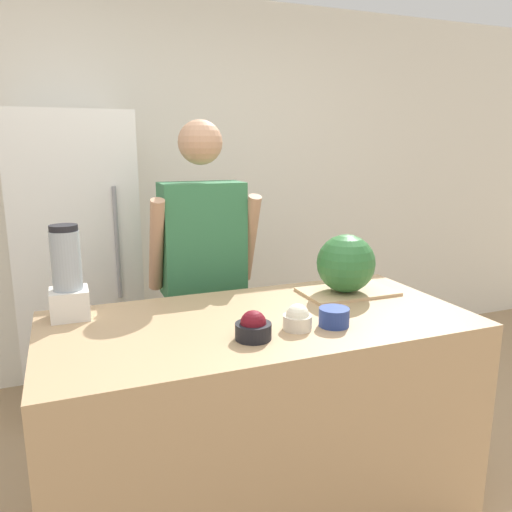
{
  "coord_description": "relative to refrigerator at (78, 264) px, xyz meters",
  "views": [
    {
      "loc": [
        -0.71,
        -1.37,
        1.61
      ],
      "look_at": [
        0.0,
        0.46,
        1.17
      ],
      "focal_mm": 35.0,
      "sensor_mm": 36.0,
      "label": 1
    }
  ],
  "objects": [
    {
      "name": "bowl_cream",
      "position": [
        0.74,
        -1.54,
        0.07
      ],
      "size": [
        0.11,
        0.11,
        0.1
      ],
      "color": "beige",
      "rests_on": "counter_island"
    },
    {
      "name": "person",
      "position": [
        0.61,
        -0.66,
        -0.0
      ],
      "size": [
        0.57,
        0.27,
        1.74
      ],
      "color": "gray",
      "rests_on": "ground_plane"
    },
    {
      "name": "wall_back",
      "position": [
        0.65,
        0.38,
        0.4
      ],
      "size": [
        8.0,
        0.06,
        2.6
      ],
      "color": "white",
      "rests_on": "ground_plane"
    },
    {
      "name": "cutting_board",
      "position": [
        1.17,
        -1.19,
        0.03
      ],
      "size": [
        0.44,
        0.27,
        0.01
      ],
      "color": "tan",
      "rests_on": "counter_island"
    },
    {
      "name": "refrigerator",
      "position": [
        0.0,
        0.0,
        0.0
      ],
      "size": [
        0.68,
        0.69,
        1.8
      ],
      "color": "white",
      "rests_on": "ground_plane"
    },
    {
      "name": "blender",
      "position": [
        -0.07,
        -1.08,
        0.19
      ],
      "size": [
        0.15,
        0.15,
        0.38
      ],
      "color": "silver",
      "rests_on": "counter_island"
    },
    {
      "name": "bowl_cherries",
      "position": [
        0.54,
        -1.57,
        0.07
      ],
      "size": [
        0.13,
        0.13,
        0.11
      ],
      "color": "black",
      "rests_on": "counter_island"
    },
    {
      "name": "watermelon",
      "position": [
        1.14,
        -1.21,
        0.17
      ],
      "size": [
        0.27,
        0.27,
        0.27
      ],
      "color": "#2D6B33",
      "rests_on": "cutting_board"
    },
    {
      "name": "counter_island",
      "position": [
        0.65,
        -1.37,
        -0.44
      ],
      "size": [
        1.72,
        0.84,
        0.92
      ],
      "color": "tan",
      "rests_on": "ground_plane"
    },
    {
      "name": "bowl_small_blue",
      "position": [
        0.89,
        -1.56,
        0.06
      ],
      "size": [
        0.12,
        0.12,
        0.07
      ],
      "color": "navy",
      "rests_on": "counter_island"
    }
  ]
}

